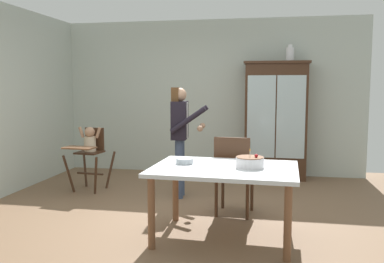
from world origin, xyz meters
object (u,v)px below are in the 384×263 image
object	(u,v)px
dining_chair_far_side	(233,170)
dining_table	(224,176)
china_cabinet	(276,120)
ceramic_vase	(290,54)
high_chair_with_toddler	(90,147)
adult_person	(180,128)
birthday_cake	(250,162)
serving_bowl	(185,161)

from	to	relation	value
dining_chair_far_side	dining_table	bearing A→B (deg)	93.72
china_cabinet	dining_table	distance (m)	2.99
ceramic_vase	dining_chair_far_side	distance (m)	2.76
high_chair_with_toddler	dining_table	size ratio (longest dim) A/B	0.64
adult_person	birthday_cake	xyz separation A→B (m)	(1.02, -1.45, -0.17)
china_cabinet	dining_chair_far_side	xyz separation A→B (m)	(-0.51, -2.19, -0.43)
high_chair_with_toddler	dining_table	xyz separation A→B (m)	(2.17, -1.58, -0.00)
china_cabinet	ceramic_vase	bearing A→B (deg)	1.02
dining_table	dining_chair_far_side	bearing A→B (deg)	87.87
dining_table	china_cabinet	bearing A→B (deg)	79.50
dining_table	serving_bowl	bearing A→B (deg)	167.34
ceramic_vase	dining_table	world-z (taller)	ceramic_vase
china_cabinet	birthday_cake	world-z (taller)	china_cabinet
ceramic_vase	dining_chair_far_side	world-z (taller)	ceramic_vase
china_cabinet	ceramic_vase	size ratio (longest dim) A/B	7.23
china_cabinet	serving_bowl	distance (m)	3.00
china_cabinet	high_chair_with_toddler	xyz separation A→B (m)	(-2.71, -1.34, -0.33)
serving_bowl	dining_chair_far_side	xyz separation A→B (m)	(0.46, 0.64, -0.21)
high_chair_with_toddler	birthday_cake	xyz separation A→B (m)	(2.42, -1.57, 0.14)
ceramic_vase	serving_bowl	bearing A→B (deg)	-112.57
ceramic_vase	birthday_cake	bearing A→B (deg)	-99.71
china_cabinet	birthday_cake	bearing A→B (deg)	-95.71
birthday_cake	serving_bowl	bearing A→B (deg)	173.55
ceramic_vase	serving_bowl	distance (m)	3.33
adult_person	ceramic_vase	bearing A→B (deg)	-50.66
adult_person	dining_table	world-z (taller)	adult_person
china_cabinet	serving_bowl	bearing A→B (deg)	-108.93
high_chair_with_toddler	birthday_cake	world-z (taller)	high_chair_with_toddler
china_cabinet	dining_table	xyz separation A→B (m)	(-0.54, -2.92, -0.33)
birthday_cake	china_cabinet	bearing A→B (deg)	84.29
high_chair_with_toddler	dining_table	bearing A→B (deg)	-29.85
high_chair_with_toddler	china_cabinet	bearing A→B (deg)	32.56
ceramic_vase	dining_table	xyz separation A→B (m)	(-0.75, -2.93, -1.42)
high_chair_with_toddler	serving_bowl	world-z (taller)	high_chair_with_toddler
china_cabinet	dining_chair_far_side	distance (m)	2.29
china_cabinet	adult_person	bearing A→B (deg)	-132.14
ceramic_vase	birthday_cake	distance (m)	3.22
high_chair_with_toddler	adult_person	world-z (taller)	adult_person
ceramic_vase	dining_chair_far_side	bearing A→B (deg)	-108.23
dining_table	dining_chair_far_side	world-z (taller)	dining_chair_far_side
china_cabinet	ceramic_vase	world-z (taller)	ceramic_vase
birthday_cake	adult_person	bearing A→B (deg)	125.15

